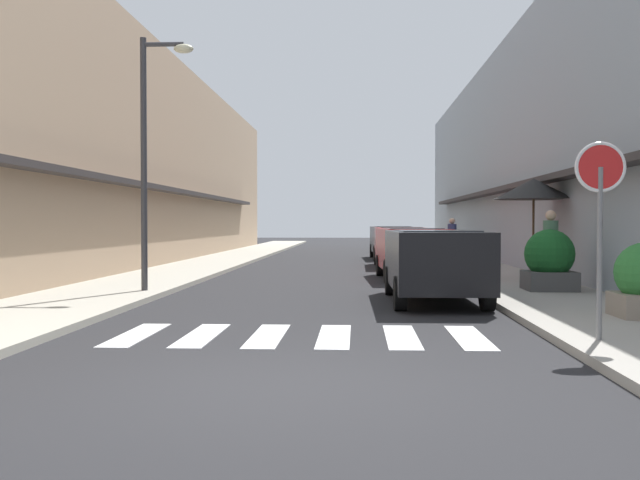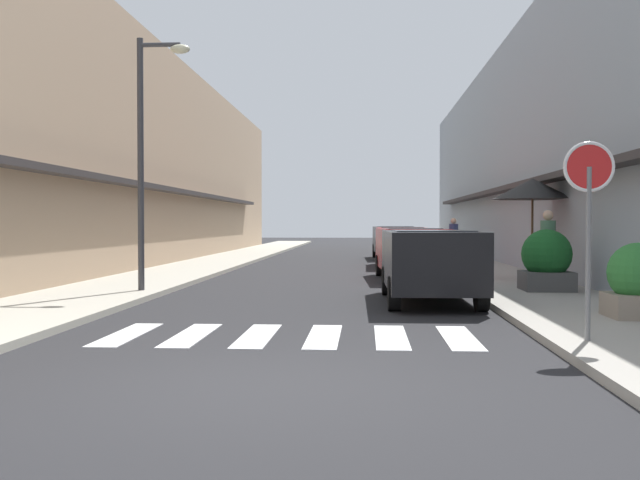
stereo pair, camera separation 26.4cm
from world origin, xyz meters
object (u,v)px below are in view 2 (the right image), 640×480
object	(u,v)px
parked_car_near	(430,257)
planter_midblock	(547,261)
pedestrian_walking_far	(454,239)
parked_car_far	(401,242)
cafe_umbrella	(532,189)
planter_corner	(638,282)
parked_car_distant	(394,238)
pedestrian_walking_near	(548,247)
street_lamp	(149,137)
parked_car_mid	(411,247)
round_street_sign	(589,188)

from	to	relation	value
parked_car_near	planter_midblock	distance (m)	3.14
pedestrian_walking_far	parked_car_far	bearing A→B (deg)	160.49
cafe_umbrella	planter_corner	bearing A→B (deg)	-90.61
parked_car_distant	parked_car_far	bearing A→B (deg)	-90.00
pedestrian_walking_near	street_lamp	bearing A→B (deg)	-171.84
parked_car_far	planter_midblock	distance (m)	10.69
parked_car_far	pedestrian_walking_near	bearing A→B (deg)	-74.24
parked_car_far	street_lamp	xyz separation A→B (m)	(-6.10, -10.85, 2.59)
parked_car_mid	street_lamp	xyz separation A→B (m)	(-6.10, -5.00, 2.59)
parked_car_mid	planter_midblock	size ratio (longest dim) A/B	3.02
parked_car_far	pedestrian_walking_near	world-z (taller)	pedestrian_walking_near
parked_car_mid	planter_corner	xyz separation A→B (m)	(3.01, -9.09, -0.23)
parked_car_far	planter_corner	size ratio (longest dim) A/B	3.50
planter_corner	parked_car_mid	bearing A→B (deg)	108.33
parked_car_mid	parked_car_distant	world-z (taller)	same
planter_midblock	pedestrian_walking_near	distance (m)	0.46
planter_corner	planter_midblock	xyz separation A→B (m)	(-0.30, 4.59, 0.08)
parked_car_mid	parked_car_far	xyz separation A→B (m)	(0.00, 5.85, 0.00)
parked_car_mid	street_lamp	distance (m)	8.30
parked_car_distant	cafe_umbrella	bearing A→B (deg)	-76.81
parked_car_distant	planter_midblock	size ratio (longest dim) A/B	3.28
cafe_umbrella	pedestrian_walking_near	size ratio (longest dim) A/B	1.50
street_lamp	pedestrian_walking_far	size ratio (longest dim) A/B	3.32
parked_car_far	cafe_umbrella	xyz separation A→B (m)	(3.09, -7.28, 1.58)
pedestrian_walking_near	parked_car_near	bearing A→B (deg)	-143.28
parked_car_far	cafe_umbrella	size ratio (longest dim) A/B	1.56
round_street_sign	cafe_umbrella	size ratio (longest dim) A/B	0.95
parked_car_mid	cafe_umbrella	xyz separation A→B (m)	(3.09, -1.43, 1.58)
parked_car_near	planter_midblock	world-z (taller)	planter_midblock
street_lamp	planter_corner	world-z (taller)	street_lamp
pedestrian_walking_far	planter_corner	bearing A→B (deg)	-134.30
parked_car_mid	planter_corner	world-z (taller)	parked_car_mid
parked_car_far	street_lamp	distance (m)	12.71
pedestrian_walking_near	parked_car_mid	bearing A→B (deg)	126.98
parked_car_distant	pedestrian_walking_far	xyz separation A→B (m)	(2.05, -4.82, 0.08)
parked_car_mid	parked_car_far	distance (m)	5.85
parked_car_far	pedestrian_walking_near	xyz separation A→B (m)	(2.82, -10.01, 0.15)
cafe_umbrella	pedestrian_walking_far	bearing A→B (deg)	97.06
parked_car_mid	pedestrian_walking_far	xyz separation A→B (m)	(2.05, 6.95, 0.08)
parked_car_near	pedestrian_walking_far	bearing A→B (deg)	81.02
parked_car_mid	round_street_sign	distance (m)	11.57
street_lamp	planter_midblock	size ratio (longest dim) A/B	4.11
street_lamp	planter_midblock	xyz separation A→B (m)	(8.81, 0.51, -2.74)
parked_car_near	parked_car_mid	size ratio (longest dim) A/B	1.09
parked_car_mid	planter_corner	bearing A→B (deg)	-71.67
cafe_umbrella	pedestrian_walking_far	size ratio (longest dim) A/B	1.59
parked_car_far	planter_midblock	xyz separation A→B (m)	(2.72, -10.34, -0.15)
street_lamp	parked_car_near	bearing A→B (deg)	-9.86
pedestrian_walking_far	pedestrian_walking_near	bearing A→B (deg)	-133.74
parked_car_far	parked_car_distant	world-z (taller)	same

